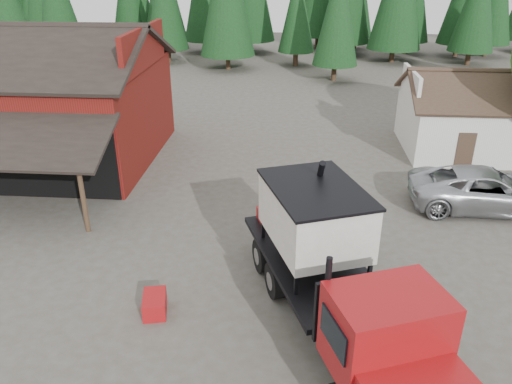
{
  "coord_description": "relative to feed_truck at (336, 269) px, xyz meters",
  "views": [
    {
      "loc": [
        2.62,
        -14.98,
        10.22
      ],
      "look_at": [
        1.23,
        2.58,
        1.8
      ],
      "focal_mm": 35.0,
      "sensor_mm": 36.0,
      "label": 1
    }
  ],
  "objects": [
    {
      "name": "ground",
      "position": [
        -3.95,
        2.97,
        -2.12
      ],
      "size": [
        120.0,
        120.0,
        0.0
      ],
      "primitive_type": "plane",
      "color": "#474238",
      "rests_on": "ground"
    },
    {
      "name": "red_barn",
      "position": [
        -14.95,
        12.87,
        0.57
      ],
      "size": [
        12.8,
        13.63,
        7.18
      ],
      "color": "maroon",
      "rests_on": "ground"
    },
    {
      "name": "farmhouse",
      "position": [
        9.05,
        15.96,
        -0.45
      ],
      "size": [
        8.6,
        6.42,
        4.65
      ],
      "color": "silver",
      "rests_on": "ground"
    },
    {
      "name": "conifer_backdrop",
      "position": [
        -3.95,
        44.97,
        -2.12
      ],
      "size": [
        76.0,
        16.0,
        16.0
      ],
      "primitive_type": null,
      "color": "black",
      "rests_on": "ground"
    },
    {
      "name": "near_pine_a",
      "position": [
        -25.95,
        30.97,
        4.27
      ],
      "size": [
        4.4,
        4.4,
        11.4
      ],
      "color": "#382619",
      "rests_on": "ground"
    },
    {
      "name": "near_pine_b",
      "position": [
        2.05,
        32.97,
        3.77
      ],
      "size": [
        3.96,
        3.96,
        10.4
      ],
      "color": "#382619",
      "rests_on": "ground"
    },
    {
      "name": "feed_truck",
      "position": [
        0.0,
        0.0,
        0.0
      ],
      "size": [
        5.99,
        10.35,
        4.54
      ],
      "rotation": [
        0.0,
        0.0,
        0.35
      ],
      "color": "black",
      "rests_on": "ground"
    },
    {
      "name": "silver_car",
      "position": [
        7.16,
        8.44,
        -1.21
      ],
      "size": [
        6.63,
        3.22,
        1.82
      ],
      "primitive_type": "imported",
      "rotation": [
        0.0,
        0.0,
        1.54
      ],
      "color": "#AFB2B7",
      "rests_on": "ground"
    },
    {
      "name": "equip_box",
      "position": [
        -5.5,
        0.29,
        -1.82
      ],
      "size": [
        0.91,
        1.22,
        0.6
      ],
      "primitive_type": "cube",
      "rotation": [
        0.0,
        0.0,
        0.2
      ],
      "color": "maroon",
      "rests_on": "ground"
    }
  ]
}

